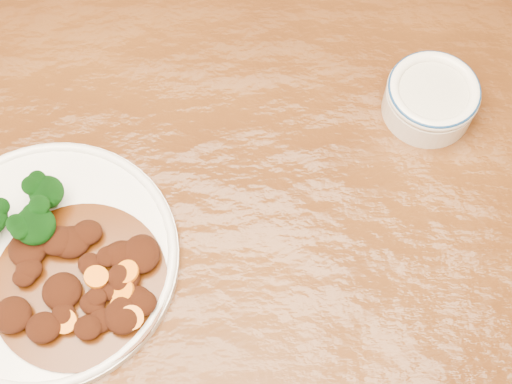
{
  "coord_description": "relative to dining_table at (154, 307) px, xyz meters",
  "views": [
    {
      "loc": [
        0.1,
        -0.24,
        1.46
      ],
      "look_at": [
        0.12,
        0.09,
        0.77
      ],
      "focal_mm": 50.0,
      "sensor_mm": 36.0,
      "label": 1
    }
  ],
  "objects": [
    {
      "name": "mince_stew",
      "position": [
        -0.06,
        0.0,
        0.1
      ],
      "size": [
        0.18,
        0.18,
        0.03
      ],
      "color": "#4D2008",
      "rests_on": "dinner_plate"
    },
    {
      "name": "dinner_plate",
      "position": [
        -0.1,
        0.03,
        0.09
      ],
      "size": [
        0.28,
        0.28,
        0.02
      ],
      "rotation": [
        0.0,
        0.0,
        0.28
      ],
      "color": "silver",
      "rests_on": "dining_table"
    },
    {
      "name": "dip_bowl",
      "position": [
        0.33,
        0.19,
        0.11
      ],
      "size": [
        0.11,
        0.11,
        0.05
      ],
      "rotation": [
        0.0,
        0.0,
        0.37
      ],
      "color": "white",
      "rests_on": "dining_table"
    },
    {
      "name": "dining_table",
      "position": [
        0.0,
        0.0,
        0.0
      ],
      "size": [
        1.54,
        0.98,
        0.75
      ],
      "rotation": [
        0.0,
        0.0,
        -0.05
      ],
      "color": "#562D0F",
      "rests_on": "ground"
    }
  ]
}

